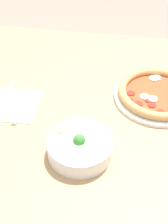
{
  "coord_description": "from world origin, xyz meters",
  "views": [
    {
      "loc": [
        -0.09,
        0.75,
        1.38
      ],
      "look_at": [
        0.02,
        0.07,
        0.76
      ],
      "focal_mm": 50.0,
      "sensor_mm": 36.0,
      "label": 1
    }
  ],
  "objects_px": {
    "bowl": "(80,146)",
    "fork": "(20,104)",
    "pizza": "(158,94)",
    "knife": "(7,101)"
  },
  "relations": [
    {
      "from": "bowl",
      "to": "fork",
      "type": "bearing_deg",
      "value": -36.44
    },
    {
      "from": "pizza",
      "to": "knife",
      "type": "relative_size",
      "value": 1.24
    },
    {
      "from": "pizza",
      "to": "bowl",
      "type": "height_order",
      "value": "bowl"
    },
    {
      "from": "bowl",
      "to": "knife",
      "type": "bearing_deg",
      "value": -32.83
    },
    {
      "from": "fork",
      "to": "knife",
      "type": "distance_m",
      "value": 0.04
    },
    {
      "from": "bowl",
      "to": "pizza",
      "type": "bearing_deg",
      "value": -127.3
    },
    {
      "from": "pizza",
      "to": "bowl",
      "type": "distance_m",
      "value": 0.34
    },
    {
      "from": "bowl",
      "to": "fork",
      "type": "relative_size",
      "value": 0.98
    },
    {
      "from": "bowl",
      "to": "knife",
      "type": "xyz_separation_m",
      "value": [
        0.27,
        -0.17,
        -0.02
      ]
    },
    {
      "from": "pizza",
      "to": "knife",
      "type": "distance_m",
      "value": 0.48
    }
  ]
}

